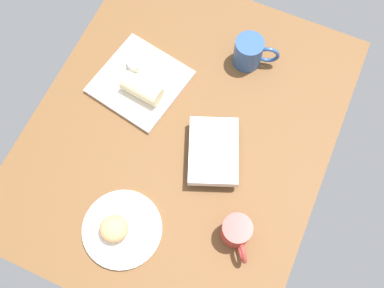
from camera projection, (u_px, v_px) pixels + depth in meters
dining_table at (181, 134)px, 138.49cm from camera, size 110.00×90.00×4.00cm
round_plate at (122, 229)px, 125.21cm from camera, size 22.69×22.69×1.40cm
scone_pastry at (114, 229)px, 121.81cm from camera, size 11.15×11.22×5.52cm
square_plate at (140, 82)px, 141.84cm from camera, size 30.10×30.10×1.60cm
sauce_cup at (136, 63)px, 141.72cm from camera, size 5.64×5.64×2.74cm
breakfast_wrap at (142, 89)px, 136.67cm from camera, size 7.59×13.39×6.04cm
book_stack at (213, 152)px, 131.03cm from camera, size 24.51×21.10×5.68cm
coffee_mug at (237, 232)px, 120.95cm from camera, size 11.68×10.08×9.17cm
second_mug at (249, 52)px, 140.49cm from camera, size 9.17×14.48×10.50cm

